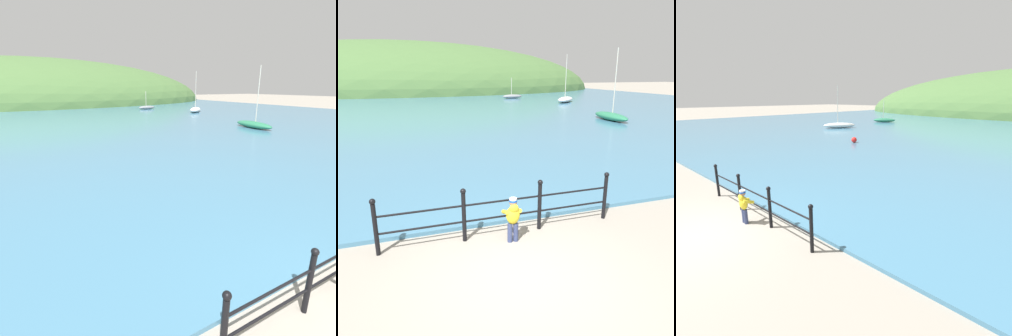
# 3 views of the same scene
# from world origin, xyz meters

# --- Properties ---
(ground_plane) EXTENTS (200.00, 200.00, 0.00)m
(ground_plane) POSITION_xyz_m (0.00, 0.00, 0.00)
(ground_plane) COLOR gray
(water) EXTENTS (80.00, 60.00, 0.10)m
(water) POSITION_xyz_m (0.00, 32.00, 0.05)
(water) COLOR teal
(water) RESTS_ON ground
(far_hillside) EXTENTS (80.82, 44.45, 18.88)m
(far_hillside) POSITION_xyz_m (0.00, 65.91, 0.00)
(far_hillside) COLOR #476B38
(far_hillside) RESTS_ON ground
(iron_railing) EXTENTS (5.42, 0.12, 1.21)m
(iron_railing) POSITION_xyz_m (0.18, 1.50, 0.64)
(iron_railing) COLOR black
(iron_railing) RESTS_ON ground
(child_in_coat) EXTENTS (0.39, 0.38, 1.00)m
(child_in_coat) POSITION_xyz_m (0.27, 1.14, 0.60)
(child_in_coat) COLOR navy
(child_in_coat) RESTS_ON ground
(boat_green_fishing) EXTENTS (1.44, 4.22, 5.12)m
(boat_green_fishing) POSITION_xyz_m (13.46, 15.81, 0.40)
(boat_green_fishing) COLOR #287551
(boat_green_fishing) RESTS_ON water
(boat_far_right) EXTENTS (3.99, 4.16, 5.45)m
(boat_far_right) POSITION_xyz_m (17.85, 30.70, 0.43)
(boat_far_right) COLOR silver
(boat_far_right) RESTS_ON water
(boat_mid_harbor) EXTENTS (2.79, 0.99, 2.74)m
(boat_mid_harbor) POSITION_xyz_m (13.85, 38.33, 0.38)
(boat_mid_harbor) COLOR gray
(boat_mid_harbor) RESTS_ON water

